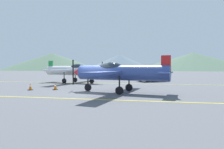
{
  "coord_description": "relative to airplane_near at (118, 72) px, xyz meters",
  "views": [
    {
      "loc": [
        4.69,
        -14.98,
        2.0
      ],
      "look_at": [
        0.52,
        6.0,
        1.2
      ],
      "focal_mm": 32.01,
      "sensor_mm": 36.0,
      "label": 1
    }
  ],
  "objects": [
    {
      "name": "ground_plane",
      "position": [
        -2.11,
        -0.44,
        -1.6
      ],
      "size": [
        400.0,
        400.0,
        0.0
      ],
      "primitive_type": "plane",
      "color": "#54565B"
    },
    {
      "name": "traffic_cone_side",
      "position": [
        -5.74,
        0.78,
        -1.31
      ],
      "size": [
        0.36,
        0.36,
        0.59
      ],
      "color": "black",
      "rests_on": "ground_plane"
    },
    {
      "name": "hill_centerleft",
      "position": [
        -24.27,
        152.43,
        4.71
      ],
      "size": [
        57.44,
        57.44,
        12.61
      ],
      "primitive_type": "cone",
      "color": "slate",
      "rests_on": "ground_plane"
    },
    {
      "name": "car_sedan",
      "position": [
        2.74,
        12.79,
        -0.76
      ],
      "size": [
        4.51,
        4.04,
        1.62
      ],
      "color": "#3372BF",
      "rests_on": "ground_plane"
    },
    {
      "name": "airplane_near",
      "position": [
        0.0,
        0.0,
        0.0
      ],
      "size": [
        8.3,
        9.49,
        2.84
      ],
      "color": "#33478C",
      "rests_on": "ground_plane"
    },
    {
      "name": "hill_left",
      "position": [
        -64.48,
        111.49,
        4.19
      ],
      "size": [
        66.99,
        66.99,
        11.59
      ],
      "primitive_type": "cone",
      "color": "#4C6651",
      "rests_on": "ground_plane"
    },
    {
      "name": "airplane_mid",
      "position": [
        -7.18,
        8.45,
        0.0
      ],
      "size": [
        8.31,
        9.46,
        2.84
      ],
      "color": "silver",
      "rests_on": "ground_plane"
    },
    {
      "name": "hill_centerright",
      "position": [
        28.29,
        118.79,
        3.94
      ],
      "size": [
        74.03,
        74.03,
        11.09
      ],
      "primitive_type": "cone",
      "color": "#4C6651",
      "rests_on": "ground_plane"
    },
    {
      "name": "apron_line_near",
      "position": [
        -2.11,
        -3.64,
        -1.59
      ],
      "size": [
        80.0,
        0.16,
        0.01
      ],
      "primitive_type": "cube",
      "color": "yellow",
      "rests_on": "ground_plane"
    },
    {
      "name": "apron_line_far",
      "position": [
        -2.11,
        8.51,
        -1.59
      ],
      "size": [
        80.0,
        0.16,
        0.01
      ],
      "primitive_type": "cube",
      "color": "yellow",
      "rests_on": "ground_plane"
    },
    {
      "name": "traffic_cone_front",
      "position": [
        -7.77,
        0.14,
        -1.31
      ],
      "size": [
        0.36,
        0.36,
        0.59
      ],
      "color": "black",
      "rests_on": "ground_plane"
    }
  ]
}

